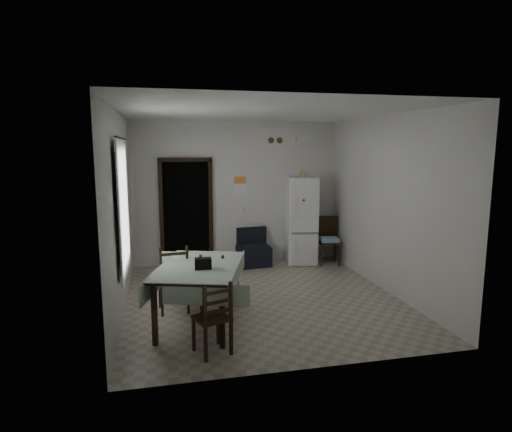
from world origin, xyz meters
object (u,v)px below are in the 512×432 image
(fridge, at_px, (301,220))
(dining_chair_far_right, at_px, (214,281))
(navy_seat, at_px, (254,247))
(dining_chair_far_left, at_px, (173,278))
(dining_table, at_px, (200,295))
(corner_chair, at_px, (329,241))
(dining_chair_near_head, at_px, (212,317))

(fridge, distance_m, dining_chair_far_right, 3.08)
(navy_seat, bearing_deg, dining_chair_far_left, -133.42)
(fridge, height_order, dining_table, fridge)
(corner_chair, bearing_deg, fridge, 165.28)
(dining_table, height_order, dining_chair_far_right, dining_chair_far_right)
(fridge, xyz_separation_m, dining_table, (-2.31, -2.71, -0.48))
(dining_table, xyz_separation_m, dining_chair_near_head, (0.06, -0.87, 0.03))
(dining_chair_near_head, bearing_deg, fridge, -142.05)
(dining_chair_far_right, height_order, dining_chair_near_head, dining_chair_near_head)
(fridge, bearing_deg, dining_chair_far_right, -125.36)
(fridge, height_order, dining_chair_near_head, fridge)
(corner_chair, bearing_deg, dining_chair_far_right, -133.77)
(navy_seat, xyz_separation_m, corner_chair, (1.53, -0.24, 0.11))
(navy_seat, distance_m, corner_chair, 1.55)
(fridge, height_order, dining_chair_far_left, fridge)
(fridge, relative_size, dining_chair_far_left, 1.78)
(fridge, bearing_deg, dining_chair_near_head, -114.75)
(dining_chair_far_right, bearing_deg, navy_seat, -98.90)
(dining_chair_far_left, bearing_deg, fridge, -146.03)
(dining_chair_far_right, bearing_deg, dining_chair_far_left, 9.32)
(navy_seat, bearing_deg, corner_chair, -14.47)
(navy_seat, bearing_deg, dining_table, -121.74)
(dining_table, xyz_separation_m, dining_chair_far_left, (-0.34, 0.56, 0.09))
(fridge, height_order, corner_chair, fridge)
(dining_chair_near_head, bearing_deg, dining_chair_far_left, -94.39)
(dining_chair_far_left, bearing_deg, corner_chair, -154.11)
(dining_table, bearing_deg, dining_chair_far_left, 138.38)
(corner_chair, distance_m, dining_chair_far_left, 3.73)
(dining_chair_near_head, bearing_deg, navy_seat, -129.35)
(corner_chair, xyz_separation_m, dining_chair_far_right, (-2.61, -2.00, -0.05))
(dining_chair_far_left, bearing_deg, dining_chair_far_right, 167.34)
(corner_chair, relative_size, dining_chair_near_head, 1.10)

